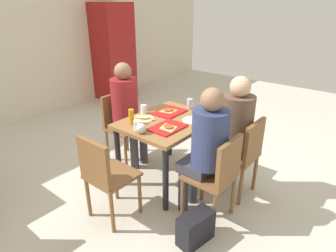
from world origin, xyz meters
The scene contains 25 objects.
ground_plane centered at (0.00, 0.00, -0.01)m, with size 10.00×10.00×0.02m, color beige.
back_wall centered at (0.00, 3.20, 1.40)m, with size 10.00×0.10×2.80m, color beige.
main_table centered at (0.00, 0.00, 0.63)m, with size 1.01×0.79×0.73m.
chair_near_left centered at (-0.25, -0.78, 0.50)m, with size 0.40×0.40×0.85m.
chair_near_right centered at (0.25, -0.78, 0.50)m, with size 0.40×0.40×0.85m.
chair_far_side centered at (0.00, 0.78, 0.50)m, with size 0.40×0.40×0.85m.
chair_left_end centered at (-0.89, 0.00, 0.50)m, with size 0.40×0.40×0.85m.
person_in_red centered at (-0.25, -0.64, 0.75)m, with size 0.32×0.42×1.26m.
person_in_brown_jacket centered at (0.25, -0.64, 0.75)m, with size 0.32×0.42×1.26m.
person_far_side centered at (0.00, 0.64, 0.75)m, with size 0.32×0.42×1.26m.
tray_red_near centered at (-0.18, -0.14, 0.74)m, with size 0.36×0.26×0.02m, color red.
tray_red_far centered at (0.18, 0.12, 0.74)m, with size 0.36×0.26×0.02m, color red.
paper_plate_center centered at (-0.15, 0.22, 0.74)m, with size 0.22×0.22×0.01m, color white.
paper_plate_near_edge centered at (0.15, -0.22, 0.74)m, with size 0.22×0.22×0.01m, color white.
pizza_slice_a centered at (-0.19, -0.16, 0.76)m, with size 0.21×0.22×0.02m.
pizza_slice_b centered at (0.19, 0.14, 0.76)m, with size 0.22×0.21×0.02m.
pizza_slice_c centered at (-0.15, 0.23, 0.75)m, with size 0.21×0.26×0.02m.
plastic_cup_a centered at (-0.03, 0.33, 0.78)m, with size 0.07×0.07×0.10m, color white.
plastic_cup_b centered at (0.03, -0.33, 0.78)m, with size 0.07×0.07×0.10m, color white.
plastic_cup_c centered at (-0.40, 0.06, 0.78)m, with size 0.07×0.07×0.10m, color white.
soda_can centered at (0.43, 0.02, 0.80)m, with size 0.07×0.07×0.12m, color #B7BCC6.
condiment_bottle centered at (-0.33, 0.22, 0.81)m, with size 0.06×0.06×0.16m, color orange.
foil_bundle centered at (-0.43, -0.02, 0.78)m, with size 0.10×0.10×0.10m, color silver.
handbag centered at (-0.60, -0.79, 0.14)m, with size 0.32×0.16×0.28m, color black.
drink_fridge centered at (1.72, 2.85, 0.95)m, with size 0.70×0.60×1.90m, color maroon.
Camera 1 is at (-2.20, -1.80, 1.89)m, focal length 30.57 mm.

